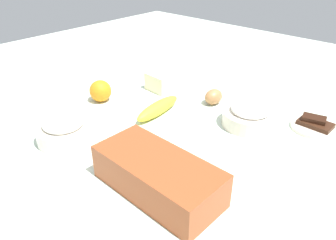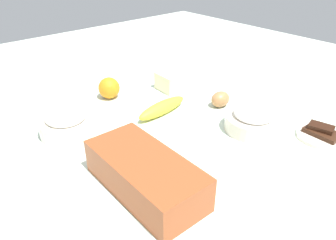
# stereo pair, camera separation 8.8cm
# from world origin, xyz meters

# --- Properties ---
(ground_plane) EXTENTS (2.40, 2.40, 0.02)m
(ground_plane) POSITION_xyz_m (0.00, 0.00, -0.01)
(ground_plane) COLOR silver
(loaf_pan) EXTENTS (0.28, 0.14, 0.08)m
(loaf_pan) POSITION_xyz_m (-0.14, 0.19, 0.04)
(loaf_pan) COLOR #9E4723
(loaf_pan) RESTS_ON ground_plane
(flour_bowl) EXTENTS (0.15, 0.15, 0.07)m
(flour_bowl) POSITION_xyz_m (0.18, 0.21, 0.03)
(flour_bowl) COLOR silver
(flour_bowl) RESTS_ON ground_plane
(sugar_bowl) EXTENTS (0.15, 0.15, 0.07)m
(sugar_bowl) POSITION_xyz_m (-0.14, -0.19, 0.03)
(sugar_bowl) COLOR silver
(sugar_bowl) RESTS_ON ground_plane
(banana) EXTENTS (0.06, 0.19, 0.04)m
(banana) POSITION_xyz_m (0.10, -0.06, 0.02)
(banana) COLOR yellow
(banana) RESTS_ON ground_plane
(orange_fruit) EXTENTS (0.07, 0.07, 0.07)m
(orange_fruit) POSITION_xyz_m (0.30, 0.00, 0.04)
(orange_fruit) COLOR orange
(orange_fruit) RESTS_ON ground_plane
(butter_block) EXTENTS (0.09, 0.07, 0.06)m
(butter_block) POSITION_xyz_m (0.21, -0.19, 0.03)
(butter_block) COLOR #F4EDB2
(butter_block) RESTS_ON ground_plane
(egg_near_butter) EXTENTS (0.06, 0.07, 0.05)m
(egg_near_butter) POSITION_xyz_m (0.01, -0.23, 0.02)
(egg_near_butter) COLOR #B47949
(egg_near_butter) RESTS_ON ground_plane
(chocolate_plate) EXTENTS (0.13, 0.13, 0.03)m
(chocolate_plate) POSITION_xyz_m (-0.29, -0.29, 0.01)
(chocolate_plate) COLOR silver
(chocolate_plate) RESTS_ON ground_plane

